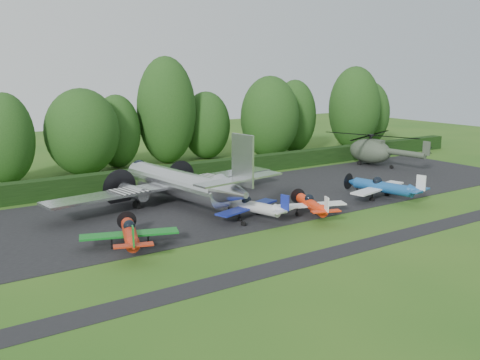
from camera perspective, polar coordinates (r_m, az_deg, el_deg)
ground at (r=44.29m, az=7.52°, el=-4.80°), size 160.00×160.00×0.00m
apron at (r=51.92m, az=0.23°, el=-2.19°), size 70.00×18.00×0.01m
taxiway_verge at (r=40.22m, az=13.21°, el=-6.76°), size 70.00×2.00×0.00m
hedgerow at (r=61.10m, az=-5.56°, el=-0.09°), size 90.00×1.60×2.00m
transport_plane at (r=49.74m, az=-6.62°, el=-0.33°), size 24.32×18.65×7.79m
light_plane_red at (r=38.86m, az=-11.68°, el=-5.63°), size 6.95×7.31×2.67m
light_plane_white at (r=45.41m, az=1.26°, el=-2.81°), size 6.95×7.30×2.67m
light_plane_orange at (r=46.65m, az=7.60°, el=-2.60°), size 6.55×6.88×2.52m
light_plane_blue at (r=53.89m, az=15.01°, el=-0.71°), size 7.81×8.21×3.00m
helicopter at (r=72.02m, az=13.76°, el=3.25°), size 12.77×14.95×4.11m
sign_board at (r=79.80m, az=14.63°, el=3.28°), size 3.11×0.12×1.75m
tree_0 at (r=75.26m, az=-3.62°, el=5.83°), size 6.71×6.71×9.41m
tree_1 at (r=85.33m, az=12.10°, el=7.48°), size 7.90×7.90×12.85m
tree_2 at (r=81.61m, az=5.83°, el=6.79°), size 6.52×6.52×10.88m
tree_3 at (r=71.94m, az=-7.86°, el=7.36°), size 7.81×7.81×14.14m
tree_4 at (r=70.09m, az=-13.00°, el=5.07°), size 6.01×6.01×9.33m
tree_5 at (r=66.12m, az=-16.48°, el=4.92°), size 8.72×8.72×10.32m
tree_6 at (r=90.77m, az=13.58°, el=6.89°), size 6.72×6.72×10.41m
tree_8 at (r=75.75m, az=3.19°, el=6.69°), size 8.24×8.24×11.54m
tree_9 at (r=63.91m, az=-23.71°, el=4.05°), size 6.13×6.13×10.06m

